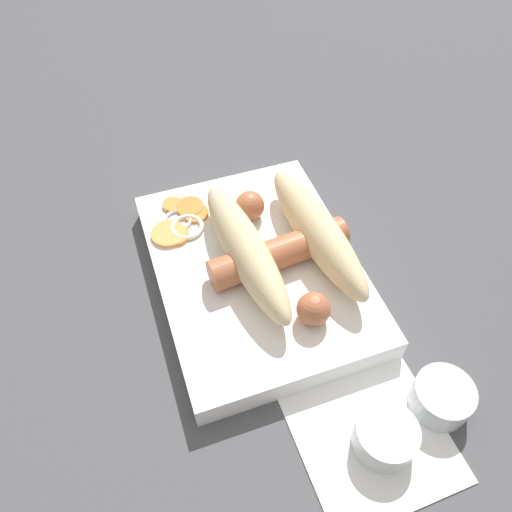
{
  "coord_description": "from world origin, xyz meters",
  "views": [
    {
      "loc": [
        0.28,
        -0.1,
        0.41
      ],
      "look_at": [
        0.0,
        0.0,
        0.04
      ],
      "focal_mm": 35.0,
      "sensor_mm": 36.0,
      "label": 1
    }
  ],
  "objects_px": {
    "condiment_cup_far": "(441,398)",
    "food_tray": "(256,271)",
    "sausage": "(279,253)",
    "bread_roll": "(282,241)",
    "condiment_cup_near": "(385,437)"
  },
  "relations": [
    {
      "from": "condiment_cup_far",
      "to": "food_tray",
      "type": "bearing_deg",
      "value": -149.84
    },
    {
      "from": "condiment_cup_near",
      "to": "condiment_cup_far",
      "type": "height_order",
      "value": "same"
    },
    {
      "from": "food_tray",
      "to": "bread_roll",
      "type": "bearing_deg",
      "value": 88.59
    },
    {
      "from": "bread_roll",
      "to": "condiment_cup_near",
      "type": "height_order",
      "value": "bread_roll"
    },
    {
      "from": "sausage",
      "to": "condiment_cup_near",
      "type": "height_order",
      "value": "sausage"
    },
    {
      "from": "condiment_cup_far",
      "to": "bread_roll",
      "type": "bearing_deg",
      "value": -156.58
    },
    {
      "from": "food_tray",
      "to": "bread_roll",
      "type": "height_order",
      "value": "bread_roll"
    },
    {
      "from": "food_tray",
      "to": "condiment_cup_far",
      "type": "distance_m",
      "value": 0.2
    },
    {
      "from": "food_tray",
      "to": "condiment_cup_near",
      "type": "bearing_deg",
      "value": 12.55
    },
    {
      "from": "sausage",
      "to": "food_tray",
      "type": "bearing_deg",
      "value": -110.32
    },
    {
      "from": "bread_roll",
      "to": "condiment_cup_far",
      "type": "bearing_deg",
      "value": 23.42
    },
    {
      "from": "sausage",
      "to": "condiment_cup_far",
      "type": "bearing_deg",
      "value": 25.86
    },
    {
      "from": "condiment_cup_far",
      "to": "condiment_cup_near",
      "type": "bearing_deg",
      "value": -77.45
    },
    {
      "from": "food_tray",
      "to": "condiment_cup_near",
      "type": "xyz_separation_m",
      "value": [
        0.19,
        0.04,
        -0.0
      ]
    },
    {
      "from": "food_tray",
      "to": "sausage",
      "type": "distance_m",
      "value": 0.04
    }
  ]
}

